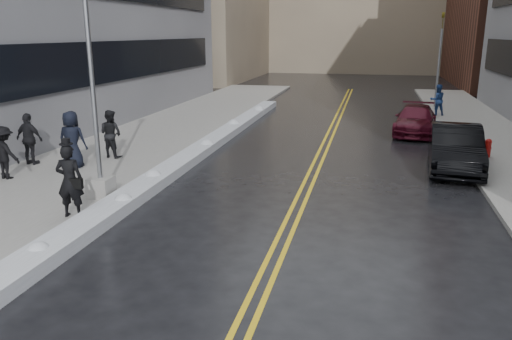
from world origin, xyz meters
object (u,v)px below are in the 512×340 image
Objects in this scene: pedestrian_c at (72,139)px; pedestrian_d at (30,139)px; traffic_signal at (439,57)px; fire_hydrant at (488,147)px; pedestrian_fedora at (70,181)px; pedestrian_e at (5,153)px; pedestrian_b at (111,134)px; pedestrian_east at (437,100)px; lamppost at (95,118)px; car_maroon at (415,120)px; car_black at (455,148)px.

pedestrian_c is 1.78m from pedestrian_d.
fire_hydrant is at bearing -87.95° from traffic_signal.
pedestrian_e is (-4.21, 2.73, -0.09)m from pedestrian_fedora.
pedestrian_b is 1.03× the size of pedestrian_east.
pedestrian_e is at bearing 47.01° from pedestrian_c.
fire_hydrant is 14.30m from traffic_signal.
pedestrian_east is (11.50, 18.41, -1.48)m from lamppost.
pedestrian_b is 2.91m from pedestrian_d.
pedestrian_c is 0.43× the size of car_maroon.
pedestrian_e is at bearing 165.40° from lamppost.
lamppost is 5.28m from pedestrian_b.
pedestrian_e is at bearing 73.03° from pedestrian_b.
lamppost is 12.57m from car_black.
pedestrian_c is 16.25m from car_maroon.
traffic_signal reaches higher than fire_hydrant.
lamppost is 16.51m from car_maroon.
pedestrian_east is 0.38× the size of car_maroon.
car_black is 1.05× the size of car_maroon.
pedestrian_e reaches higher than car_maroon.
fire_hydrant is 0.15× the size of car_maroon.
traffic_signal is at bearing -133.09° from pedestrian_c.
car_maroon is (-0.89, 6.88, -0.14)m from car_black.
pedestrian_c is at bearing -161.21° from fire_hydrant.
pedestrian_b is at bearing -128.72° from traffic_signal.
pedestrian_east is (11.40, 20.07, -0.08)m from pedestrian_fedora.
pedestrian_d reaches higher than pedestrian_east.
fire_hydrant is 0.38× the size of pedestrian_d.
pedestrian_b is at bearing -168.46° from car_black.
lamppost is 1.60× the size of car_maroon.
fire_hydrant is at bearing -144.80° from pedestrian_e.
pedestrian_fedora is 5.02m from pedestrian_e.
pedestrian_c is at bearing 83.20° from pedestrian_b.
car_black is (13.54, 3.31, -0.36)m from pedestrian_c.
fire_hydrant is 5.61m from car_maroon.
pedestrian_e is at bearing -42.88° from pedestrian_fedora.
pedestrian_b is 0.98× the size of pedestrian_d.
pedestrian_c is 0.41× the size of car_black.
pedestrian_b reaches higher than fire_hydrant.
pedestrian_east is (16.02, 15.51, -0.05)m from pedestrian_d.
pedestrian_east is (-0.80, 10.41, 0.51)m from fire_hydrant.
pedestrian_east is at bearing -130.24° from pedestrian_d.
car_black is at bearing -148.74° from pedestrian_e.
pedestrian_d is 1.06× the size of pedestrian_east.
lamppost is at bearing 43.58° from pedestrian_east.
pedestrian_b reaches higher than car_maroon.
pedestrian_d is at bearing 29.65° from pedestrian_east.
lamppost is at bearing 153.03° from pedestrian_d.
pedestrian_c reaches higher than fire_hydrant.
pedestrian_e is 23.33m from pedestrian_east.
pedestrian_c is 21.07m from pedestrian_east.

